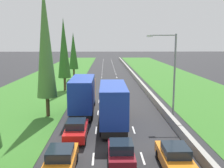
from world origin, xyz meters
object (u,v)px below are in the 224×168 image
at_px(orange_sedan_left_lane, 61,160).
at_px(orange_sedan_right_lane, 175,157).
at_px(poplar_tree_fourth, 73,51).
at_px(blue_box_truck_left_lane, 83,94).
at_px(maroon_hatchback_centre_lane, 121,153).
at_px(poplar_tree_third, 64,48).
at_px(poplar_tree_second, 45,42).
at_px(red_sedan_left_lane, 76,129).
at_px(street_light_mast, 172,69).
at_px(blue_box_truck_centre_lane, 113,104).

bearing_deg(orange_sedan_left_lane, orange_sedan_right_lane, 1.74).
height_order(orange_sedan_left_lane, poplar_tree_fourth, poplar_tree_fourth).
distance_m(orange_sedan_left_lane, blue_box_truck_left_lane, 14.15).
height_order(maroon_hatchback_centre_lane, poplar_tree_third, poplar_tree_third).
xyz_separation_m(orange_sedan_right_lane, maroon_hatchback_centre_lane, (-3.45, 0.65, 0.02)).
distance_m(blue_box_truck_left_lane, poplar_tree_second, 7.24).
distance_m(poplar_tree_second, poplar_tree_fourth, 29.40).
relative_size(red_sedan_left_lane, poplar_tree_second, 0.32).
distance_m(red_sedan_left_lane, street_light_mast, 12.50).
height_order(maroon_hatchback_centre_lane, blue_box_truck_left_lane, blue_box_truck_left_lane).
relative_size(red_sedan_left_lane, blue_box_truck_centre_lane, 0.48).
distance_m(orange_sedan_right_lane, maroon_hatchback_centre_lane, 3.51).
bearing_deg(poplar_tree_third, orange_sedan_right_lane, -67.80).
bearing_deg(street_light_mast, blue_box_truck_centre_lane, -154.65).
distance_m(orange_sedan_left_lane, blue_box_truck_centre_lane, 10.05).
height_order(poplar_tree_second, poplar_tree_fourth, poplar_tree_second).
bearing_deg(maroon_hatchback_centre_lane, orange_sedan_left_lane, -167.19).
bearing_deg(blue_box_truck_left_lane, orange_sedan_left_lane, -91.07).
xyz_separation_m(orange_sedan_left_lane, blue_box_truck_centre_lane, (3.54, 9.31, 1.37)).
relative_size(maroon_hatchback_centre_lane, poplar_tree_second, 0.27).
xyz_separation_m(blue_box_truck_left_lane, street_light_mast, (9.72, -1.72, 3.05)).
bearing_deg(blue_box_truck_centre_lane, red_sedan_left_lane, -131.83).
bearing_deg(orange_sedan_right_lane, red_sedan_left_lane, 141.57).
distance_m(maroon_hatchback_centre_lane, poplar_tree_second, 15.64).
xyz_separation_m(red_sedan_left_lane, poplar_tree_third, (-4.34, 22.15, 6.25)).
bearing_deg(orange_sedan_right_lane, maroon_hatchback_centre_lane, 169.31).
bearing_deg(street_light_mast, orange_sedan_left_lane, -128.94).
xyz_separation_m(red_sedan_left_lane, poplar_tree_fourth, (-4.48, 36.15, 5.32)).
relative_size(blue_box_truck_centre_lane, poplar_tree_second, 0.66).
distance_m(orange_sedan_right_lane, street_light_mast, 13.19).
distance_m(orange_sedan_left_lane, poplar_tree_fourth, 42.43).
bearing_deg(red_sedan_left_lane, maroon_hatchback_centre_lane, -54.28).
height_order(orange_sedan_right_lane, street_light_mast, street_light_mast).
bearing_deg(poplar_tree_fourth, orange_sedan_left_lane, -84.36).
distance_m(orange_sedan_right_lane, blue_box_truck_left_lane, 15.60).
height_order(red_sedan_left_lane, poplar_tree_third, poplar_tree_third).
bearing_deg(blue_box_truck_centre_lane, poplar_tree_third, 112.07).
xyz_separation_m(orange_sedan_left_lane, street_light_mast, (9.99, 12.36, 4.42)).
distance_m(orange_sedan_left_lane, orange_sedan_right_lane, 7.30).
bearing_deg(poplar_tree_fourth, poplar_tree_second, -88.80).
relative_size(blue_box_truck_centre_lane, poplar_tree_fourth, 0.93).
relative_size(maroon_hatchback_centre_lane, blue_box_truck_centre_lane, 0.41).
height_order(orange_sedan_left_lane, blue_box_truck_left_lane, blue_box_truck_left_lane).
distance_m(maroon_hatchback_centre_lane, poplar_tree_third, 28.81).
height_order(orange_sedan_right_lane, blue_box_truck_centre_lane, blue_box_truck_centre_lane).
height_order(poplar_tree_fourth, street_light_mast, poplar_tree_fourth).
bearing_deg(street_light_mast, poplar_tree_fourth, 115.56).
relative_size(orange_sedan_left_lane, street_light_mast, 0.50).
height_order(orange_sedan_left_lane, street_light_mast, street_light_mast).
height_order(maroon_hatchback_centre_lane, poplar_tree_fourth, poplar_tree_fourth).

